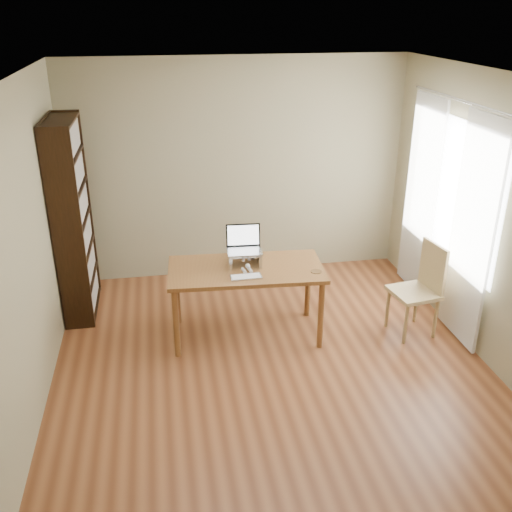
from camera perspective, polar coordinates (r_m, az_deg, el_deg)
The scene contains 10 objects.
room at distance 4.74m, azimuth 2.35°, elevation 1.51°, with size 4.04×4.54×2.64m.
bookshelf at distance 6.24m, azimuth -17.83°, elevation 3.49°, with size 0.30×0.90×2.10m.
curtains at distance 6.12m, azimuth 18.32°, elevation 4.23°, with size 0.03×1.90×2.25m.
desk at distance 5.60m, azimuth -1.00°, elevation -2.01°, with size 1.55×0.84×0.75m.
laptop_stand at distance 5.60m, azimuth -1.14°, elevation -0.07°, with size 0.32×0.25×0.13m.
laptop at distance 5.61m, azimuth -1.25°, elevation 1.20°, with size 0.35×0.30×0.24m.
keyboard at distance 5.35m, azimuth -1.00°, elevation -2.11°, with size 0.30×0.13×0.02m.
coaster at distance 5.50m, azimuth 6.04°, elevation -1.55°, with size 0.11×0.11×0.01m, color #54331D.
cat at distance 5.63m, azimuth -1.44°, elevation -0.13°, with size 0.25×0.48×0.15m.
chair at distance 5.94m, azimuth 16.21°, elevation -2.94°, with size 0.48×0.48×0.96m.
Camera 1 is at (-0.91, -4.27, 3.11)m, focal length 40.00 mm.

